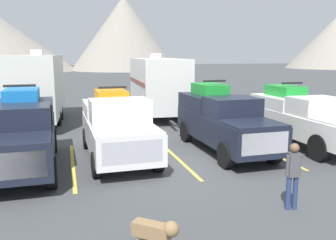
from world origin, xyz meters
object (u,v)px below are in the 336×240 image
(pickup_truck_c, at_px, (222,119))
(dog, at_px, (158,231))
(pickup_truck_a, at_px, (20,132))
(camper_trailer_a, at_px, (36,85))
(camper_trailer_b, at_px, (158,84))
(pickup_truck_b, at_px, (117,126))
(person_a, at_px, (293,172))
(pickup_truck_d, at_px, (303,117))

(pickup_truck_c, relative_size, dog, 6.96)
(pickup_truck_a, xyz_separation_m, camper_trailer_a, (-0.02, 8.21, 0.85))
(pickup_truck_a, relative_size, dog, 6.98)
(pickup_truck_c, xyz_separation_m, camper_trailer_b, (-0.55, 8.03, 0.76))
(pickup_truck_b, height_order, person_a, pickup_truck_b)
(person_a, bearing_deg, pickup_truck_c, 83.10)
(camper_trailer_a, bearing_deg, pickup_truck_c, -46.74)
(pickup_truck_b, relative_size, person_a, 3.31)
(pickup_truck_a, distance_m, pickup_truck_c, 7.34)
(camper_trailer_a, relative_size, dog, 10.14)
(pickup_truck_b, height_order, pickup_truck_d, pickup_truck_d)
(pickup_truck_c, distance_m, pickup_truck_d, 3.52)
(pickup_truck_a, relative_size, pickup_truck_c, 1.00)
(pickup_truck_b, height_order, camper_trailer_b, camper_trailer_b)
(pickup_truck_a, distance_m, dog, 7.12)
(pickup_truck_a, distance_m, pickup_truck_b, 3.24)
(pickup_truck_a, xyz_separation_m, pickup_truck_b, (3.21, 0.44, -0.07))
(pickup_truck_b, relative_size, pickup_truck_c, 0.94)
(pickup_truck_b, height_order, camper_trailer_a, camper_trailer_a)
(pickup_truck_b, xyz_separation_m, camper_trailer_b, (3.57, 7.98, 0.81))
(pickup_truck_b, xyz_separation_m, dog, (-0.20, -6.86, -0.66))
(pickup_truck_c, relative_size, camper_trailer_a, 0.69)
(pickup_truck_a, relative_size, camper_trailer_a, 0.69)
(pickup_truck_d, relative_size, dog, 6.90)
(camper_trailer_b, bearing_deg, pickup_truck_a, -128.82)
(pickup_truck_d, bearing_deg, pickup_truck_b, 178.35)
(camper_trailer_a, distance_m, camper_trailer_b, 6.81)
(camper_trailer_a, height_order, camper_trailer_b, camper_trailer_a)
(pickup_truck_b, xyz_separation_m, person_a, (3.43, -5.71, -0.22))
(camper_trailer_b, height_order, dog, camper_trailer_b)
(camper_trailer_b, relative_size, dog, 9.20)
(pickup_truck_d, xyz_separation_m, person_a, (-4.20, -5.49, -0.23))
(pickup_truck_d, distance_m, dog, 10.29)
(pickup_truck_b, relative_size, pickup_truck_d, 0.95)
(pickup_truck_d, distance_m, camper_trailer_a, 13.52)
(pickup_truck_d, height_order, dog, pickup_truck_d)
(person_a, bearing_deg, pickup_truck_b, 121.04)
(pickup_truck_a, bearing_deg, camper_trailer_b, 51.18)
(pickup_truck_a, height_order, pickup_truck_d, pickup_truck_a)
(pickup_truck_a, height_order, person_a, pickup_truck_a)
(pickup_truck_b, distance_m, dog, 6.89)
(camper_trailer_b, height_order, person_a, camper_trailer_b)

